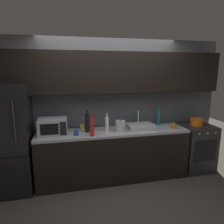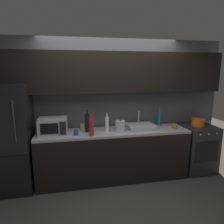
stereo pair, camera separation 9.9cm
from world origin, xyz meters
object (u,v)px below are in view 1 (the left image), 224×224
(wine_bottle_teal, at_px, (158,117))
(mug_amber, at_px, (174,126))
(microwave, at_px, (53,126))
(kettle, at_px, (120,126))
(oven_range, at_px, (195,147))
(mug_yellow, at_px, (82,127))
(wine_bottle_dark, at_px, (87,123))
(wine_bottle_red, at_px, (92,127))
(mug_blue, at_px, (76,133))
(wine_bottle_white, at_px, (107,124))
(cooking_pot, at_px, (197,122))
(refrigerator, at_px, (9,139))

(wine_bottle_teal, bearing_deg, mug_amber, -55.43)
(microwave, distance_m, kettle, 1.13)
(oven_range, bearing_deg, mug_yellow, 175.35)
(kettle, height_order, wine_bottle_dark, wine_bottle_dark)
(microwave, distance_m, mug_yellow, 0.52)
(wine_bottle_red, xyz_separation_m, mug_blue, (-0.25, 0.08, -0.10))
(kettle, distance_m, wine_bottle_red, 0.52)
(kettle, relative_size, wine_bottle_white, 0.67)
(kettle, bearing_deg, cooking_pot, 2.94)
(oven_range, height_order, wine_bottle_teal, wine_bottle_teal)
(kettle, xyz_separation_m, mug_blue, (-0.75, -0.04, -0.05))
(mug_blue, relative_size, cooking_pot, 0.37)
(mug_blue, bearing_deg, wine_bottle_red, -18.19)
(wine_bottle_dark, bearing_deg, oven_range, -0.42)
(oven_range, xyz_separation_m, cooking_pot, (-0.02, 0.00, 0.52))
(microwave, height_order, wine_bottle_red, wine_bottle_red)
(cooking_pot, bearing_deg, wine_bottle_red, -174.31)
(microwave, bearing_deg, refrigerator, -178.45)
(wine_bottle_dark, bearing_deg, kettle, -9.53)
(microwave, relative_size, wine_bottle_white, 1.43)
(mug_blue, height_order, mug_amber, mug_amber)
(refrigerator, height_order, mug_blue, refrigerator)
(wine_bottle_red, relative_size, wine_bottle_white, 1.09)
(refrigerator, bearing_deg, mug_yellow, 8.64)
(kettle, xyz_separation_m, mug_yellow, (-0.64, 0.26, -0.05))
(oven_range, bearing_deg, cooking_pot, 175.32)
(microwave, bearing_deg, mug_blue, -20.75)
(refrigerator, bearing_deg, mug_blue, -6.61)
(cooking_pot, bearing_deg, mug_blue, -176.96)
(refrigerator, height_order, wine_bottle_dark, refrigerator)
(microwave, distance_m, wine_bottle_red, 0.66)
(wine_bottle_white, distance_m, mug_amber, 1.23)
(mug_blue, xyz_separation_m, cooking_pot, (2.29, 0.12, 0.02))
(cooking_pot, bearing_deg, wine_bottle_dark, 179.61)
(mug_amber, bearing_deg, refrigerator, 177.83)
(refrigerator, xyz_separation_m, wine_bottle_dark, (1.25, 0.01, 0.19))
(refrigerator, distance_m, mug_amber, 2.81)
(refrigerator, distance_m, kettle, 1.81)
(microwave, bearing_deg, wine_bottle_red, -19.73)
(mug_amber, bearing_deg, cooking_pot, 11.21)
(wine_bottle_red, distance_m, wine_bottle_white, 0.34)
(wine_bottle_dark, distance_m, wine_bottle_red, 0.22)
(oven_range, relative_size, mug_yellow, 9.00)
(wine_bottle_red, height_order, cooking_pot, wine_bottle_red)
(kettle, height_order, mug_amber, kettle)
(wine_bottle_red, distance_m, mug_blue, 0.28)
(microwave, bearing_deg, mug_amber, -3.35)
(cooking_pot, bearing_deg, wine_bottle_white, -179.29)
(mug_yellow, height_order, mug_amber, mug_yellow)
(refrigerator, bearing_deg, cooking_pot, 0.00)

